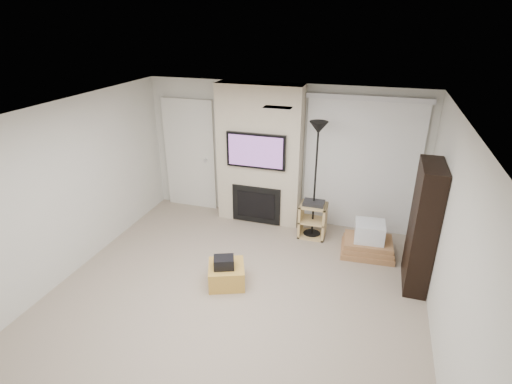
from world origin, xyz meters
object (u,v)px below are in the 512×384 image
(floor_lamp, at_px, (317,148))
(bookshelf, at_px, (423,227))
(av_stand, at_px, (313,218))
(ottoman, at_px, (227,274))
(box_stack, at_px, (368,242))

(floor_lamp, bearing_deg, bookshelf, -29.51)
(av_stand, distance_m, bookshelf, 1.93)
(floor_lamp, xyz_separation_m, bookshelf, (1.63, -0.92, -0.69))
(av_stand, xyz_separation_m, bookshelf, (1.62, -0.89, 0.55))
(ottoman, distance_m, box_stack, 2.35)
(bookshelf, bearing_deg, ottoman, -162.18)
(ottoman, relative_size, box_stack, 0.58)
(bookshelf, bearing_deg, box_stack, 138.58)
(floor_lamp, bearing_deg, box_stack, -18.99)
(floor_lamp, height_order, av_stand, floor_lamp)
(box_stack, xyz_separation_m, bookshelf, (0.67, -0.59, 0.69))
(ottoman, height_order, box_stack, box_stack)
(av_stand, xyz_separation_m, box_stack, (0.95, -0.30, -0.14))
(ottoman, distance_m, floor_lamp, 2.44)
(box_stack, bearing_deg, av_stand, 162.55)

